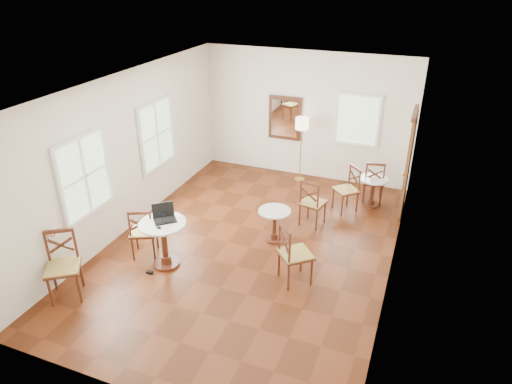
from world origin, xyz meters
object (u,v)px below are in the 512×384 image
at_px(cafe_table_back, 373,189).
at_px(power_adapter, 150,272).
at_px(chair_mid_b, 294,254).
at_px(water_glass, 160,220).
at_px(chair_back_a, 374,181).
at_px(navy_mug, 160,214).
at_px(laptop, 164,216).
at_px(chair_near_b, 63,266).
at_px(chair_back_b, 347,189).
at_px(mouse, 159,228).
at_px(chair_near_a, 143,232).
at_px(cafe_table_mid, 274,222).
at_px(floor_lamp, 302,128).
at_px(chair_mid_a, 312,203).
at_px(cafe_table_near, 164,239).

xyz_separation_m(cafe_table_back, power_adapter, (-3.11, -3.84, -0.37)).
relative_size(chair_mid_b, water_glass, 11.04).
bearing_deg(chair_back_a, navy_mug, 40.21).
bearing_deg(laptop, chair_near_b, -167.67).
height_order(chair_back_b, water_glass, chair_back_b).
bearing_deg(navy_mug, power_adapter, -89.37).
xyz_separation_m(mouse, water_glass, (-0.07, 0.16, 0.03)).
bearing_deg(chair_back_b, chair_near_a, -88.56).
height_order(chair_back_a, chair_back_b, chair_back_a).
relative_size(cafe_table_back, laptop, 1.35).
bearing_deg(chair_back_b, cafe_table_back, 86.10).
xyz_separation_m(cafe_table_mid, chair_near_a, (-1.98, -1.31, 0.09)).
bearing_deg(cafe_table_back, laptop, -131.61).
bearing_deg(water_glass, power_adapter, -109.04).
relative_size(laptop, water_glass, 4.92).
distance_m(floor_lamp, laptop, 4.26).
bearing_deg(chair_near_b, cafe_table_mid, 11.67).
distance_m(chair_back_a, floor_lamp, 2.04).
xyz_separation_m(chair_back_a, navy_mug, (-3.09, -3.57, 0.41)).
height_order(cafe_table_mid, cafe_table_back, cafe_table_back).
height_order(chair_near_a, water_glass, chair_near_a).
xyz_separation_m(cafe_table_mid, laptop, (-1.51, -1.31, 0.51)).
bearing_deg(chair_near_a, chair_mid_a, -163.24).
bearing_deg(power_adapter, chair_back_b, 52.60).
distance_m(chair_back_b, laptop, 3.94).
height_order(cafe_table_near, cafe_table_mid, cafe_table_near).
relative_size(cafe_table_near, chair_mid_b, 0.79).
bearing_deg(cafe_table_mid, chair_back_b, 58.82).
relative_size(cafe_table_mid, water_glass, 6.62).
bearing_deg(chair_back_a, chair_mid_a, 47.60).
relative_size(laptop, navy_mug, 3.69).
bearing_deg(cafe_table_mid, power_adapter, -132.51).
distance_m(chair_mid_b, laptop, 2.26).
distance_m(chair_mid_a, laptop, 2.96).
bearing_deg(chair_mid_a, chair_near_b, 61.24).
xyz_separation_m(cafe_table_back, chair_back_b, (-0.48, -0.39, 0.08)).
xyz_separation_m(cafe_table_near, mouse, (0.05, -0.18, 0.34)).
bearing_deg(floor_lamp, chair_back_b, -38.91).
xyz_separation_m(chair_mid_b, laptop, (-2.22, -0.25, 0.38)).
distance_m(chair_back_a, water_glass, 4.79).
bearing_deg(cafe_table_back, chair_mid_b, -104.14).
xyz_separation_m(chair_near_b, mouse, (1.07, 1.08, 0.31)).
bearing_deg(cafe_table_back, chair_near_a, -135.76).
bearing_deg(cafe_table_back, chair_near_b, -129.98).
bearing_deg(cafe_table_back, chair_back_b, -140.42).
bearing_deg(navy_mug, chair_mid_b, 5.49).
bearing_deg(floor_lamp, power_adapter, -106.00).
bearing_deg(chair_mid_b, navy_mug, 54.54).
xyz_separation_m(chair_back_b, mouse, (-2.46, -3.29, 0.38)).
xyz_separation_m(cafe_table_near, chair_mid_a, (1.99, 2.25, -0.03)).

